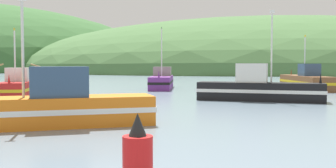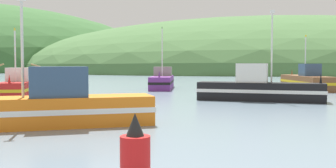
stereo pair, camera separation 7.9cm
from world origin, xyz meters
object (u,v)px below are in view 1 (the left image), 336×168
at_px(channel_buoy, 138,158).
at_px(fishing_boat_orange, 48,107).
at_px(fishing_boat_black, 258,89).
at_px(fishing_boat_brown, 306,81).
at_px(fishing_boat_purple, 162,81).
at_px(fishing_boat_red, 18,87).

bearing_deg(channel_buoy, fishing_boat_orange, 112.74).
distance_m(fishing_boat_black, channel_buoy, 21.76).
height_order(fishing_boat_black, channel_buoy, fishing_boat_black).
xyz_separation_m(fishing_boat_black, fishing_boat_brown, (9.58, 12.40, -0.02)).
bearing_deg(channel_buoy, fishing_boat_brown, 59.32).
relative_size(fishing_boat_orange, fishing_boat_purple, 1.07).
height_order(fishing_boat_red, fishing_boat_brown, fishing_boat_brown).
bearing_deg(fishing_boat_orange, fishing_boat_purple, -115.54).
xyz_separation_m(fishing_boat_orange, channel_buoy, (3.73, -8.90, -0.17)).
distance_m(fishing_boat_red, fishing_boat_purple, 16.50).
bearing_deg(fishing_boat_black, fishing_boat_red, -170.78).
distance_m(fishing_boat_black, fishing_boat_red, 19.34).
height_order(fishing_boat_purple, channel_buoy, fishing_boat_purple).
height_order(fishing_boat_black, fishing_boat_red, fishing_boat_black).
xyz_separation_m(fishing_boat_black, channel_buoy, (-9.41, -19.61, -0.22)).
bearing_deg(fishing_boat_purple, fishing_boat_red, -41.86).
relative_size(fishing_boat_black, fishing_boat_brown, 0.86).
bearing_deg(fishing_boat_orange, channel_buoy, 102.64).
bearing_deg(fishing_boat_purple, fishing_boat_brown, 88.42).
xyz_separation_m(fishing_boat_red, fishing_boat_brown, (28.31, 7.59, 0.05)).
relative_size(fishing_boat_black, channel_buoy, 5.54).
relative_size(fishing_boat_orange, fishing_boat_brown, 0.91).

